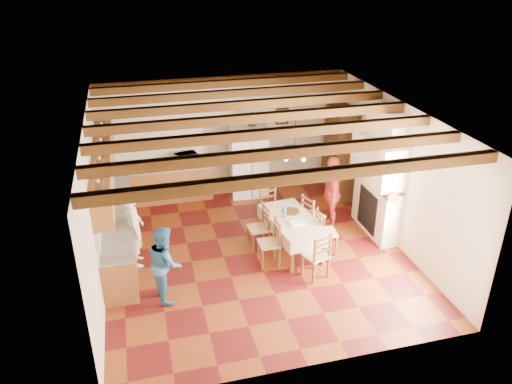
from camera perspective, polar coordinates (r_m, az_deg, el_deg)
floor at (r=10.47m, az=-0.12°, el=-6.98°), size 6.00×6.50×0.02m
ceiling at (r=9.18m, az=-0.14°, el=9.05°), size 6.00×6.50×0.02m
wall_back at (r=12.68m, az=-3.82°, el=6.64°), size 6.00×0.02×3.00m
wall_front at (r=7.06m, az=6.60°, el=-10.55°), size 6.00×0.02×3.00m
wall_left at (r=9.52m, az=-17.97°, el=-1.47°), size 0.02×6.50×3.00m
wall_right at (r=10.81m, az=15.53°, el=2.21°), size 0.02×6.50×3.00m
ceiling_beams at (r=9.21m, az=-0.13°, el=8.46°), size 6.00×6.30×0.16m
lower_cabinets_left at (r=10.92m, az=-15.43°, el=-3.82°), size 0.60×4.30×0.86m
lower_cabinets_back at (r=12.62m, az=-10.33°, el=0.92°), size 2.30×0.60×0.86m
countertop_left at (r=10.71m, az=-15.71°, el=-1.73°), size 0.62×4.30×0.04m
countertop_back at (r=12.44m, az=-10.49°, el=2.80°), size 2.34×0.62×0.04m
backsplash_left at (r=10.59m, az=-17.45°, el=-0.36°), size 0.03×4.30×0.60m
backsplash_back at (r=12.59m, az=-10.72°, el=4.63°), size 2.30×0.03×0.60m
upper_cabinets at (r=10.32m, az=-17.04°, el=2.98°), size 0.35×4.20×0.70m
fireplace at (r=10.87m, az=13.63°, el=2.00°), size 0.56×1.60×2.80m
wall_picture at (r=12.90m, az=3.00°, el=8.64°), size 0.34×0.03×0.42m
refrigerator at (r=12.55m, az=-0.85°, el=3.64°), size 0.97×0.82×1.83m
hutch at (r=12.68m, az=9.45°, el=4.62°), size 0.65×1.31×2.29m
dining_table at (r=10.27m, az=4.16°, el=-3.43°), size 1.05×1.77×0.74m
chandelier at (r=9.59m, az=4.46°, el=4.92°), size 0.47×0.47×0.03m
chair_left_near at (r=9.88m, az=1.49°, el=-5.79°), size 0.41×0.43×0.96m
chair_left_far at (r=10.39m, az=0.25°, el=-4.07°), size 0.43×0.45×0.96m
chair_right_near at (r=10.35m, az=8.06°, el=-4.48°), size 0.44×0.46×0.96m
chair_right_far at (r=10.95m, az=6.53°, el=-2.59°), size 0.52×0.53×0.96m
chair_end_near at (r=9.58m, az=6.88°, el=-7.13°), size 0.53×0.51×0.96m
chair_end_far at (r=11.24m, az=1.71°, el=-1.61°), size 0.47×0.46×0.96m
person_man at (r=10.01m, az=-13.77°, el=-4.11°), size 0.39×0.59×1.58m
person_woman_blue at (r=9.00m, az=-10.34°, el=-7.97°), size 0.63×0.76×1.43m
person_woman_red at (r=11.15m, az=8.65°, el=-0.04°), size 0.72×1.08×1.70m
microwave at (r=12.42m, az=-7.93°, el=3.76°), size 0.58×0.46×0.28m
fridge_vase at (r=12.21m, az=-0.45°, el=8.37°), size 0.36×0.36×0.33m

